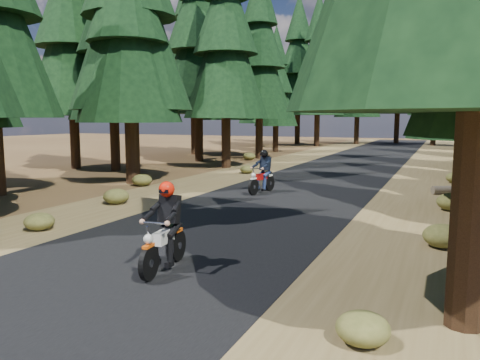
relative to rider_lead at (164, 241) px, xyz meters
The scene contains 8 objects.
ground 3.44m from the rider_lead, 99.93° to the left, with size 120.00×120.00×0.00m, color #473019.
road 8.38m from the rider_lead, 94.01° to the left, with size 6.00×100.00×0.01m, color black.
shoulder_l 9.84m from the rider_lead, 121.86° to the left, with size 3.20×100.00×0.01m, color brown.
shoulder_r 9.27m from the rider_lead, 64.30° to the left, with size 3.20×100.00×0.01m, color brown.
pine_forest 25.47m from the rider_lead, 91.42° to the left, with size 34.59×55.08×16.32m.
understory_shrubs 10.66m from the rider_lead, 80.80° to the left, with size 15.12×30.82×0.69m.
rider_lead is the anchor object (origin of this frame).
rider_follow 9.42m from the rider_lead, 100.01° to the left, with size 0.86×1.91×1.65m.
Camera 1 is at (5.31, -10.53, 2.83)m, focal length 35.00 mm.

